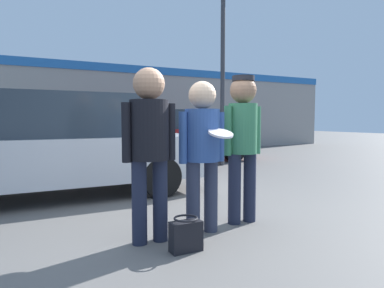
% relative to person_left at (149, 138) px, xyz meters
% --- Properties ---
extents(ground_plane, '(56.00, 56.00, 0.00)m').
position_rel_person_left_xyz_m(ground_plane, '(0.56, 0.07, -1.05)').
color(ground_plane, '#5B5956').
extents(storefront_building, '(24.00, 0.22, 3.32)m').
position_rel_person_left_xyz_m(storefront_building, '(0.56, 9.74, 0.64)').
color(storefront_building, gray).
rests_on(storefront_building, ground).
extents(person_left, '(0.55, 0.38, 1.74)m').
position_rel_person_left_xyz_m(person_left, '(0.00, 0.00, 0.00)').
color(person_left, '#1E2338').
rests_on(person_left, ground).
extents(person_middle_with_frisbee, '(0.54, 0.58, 1.64)m').
position_rel_person_left_xyz_m(person_middle_with_frisbee, '(0.61, 0.02, -0.07)').
color(person_middle_with_frisbee, '#2D3347').
rests_on(person_middle_with_frisbee, ground).
extents(person_right, '(0.51, 0.34, 1.74)m').
position_rel_person_left_xyz_m(person_right, '(1.21, 0.13, 0.00)').
color(person_right, '#1E2338').
rests_on(person_right, ground).
extents(parked_car_near, '(4.38, 1.87, 1.63)m').
position_rel_person_left_xyz_m(parked_car_near, '(-0.53, 2.66, -0.24)').
color(parked_car_near, '#B7BABF').
rests_on(parked_car_near, ground).
extents(parked_car_far, '(4.40, 1.84, 1.52)m').
position_rel_person_left_xyz_m(parked_car_far, '(3.14, 5.98, -0.28)').
color(parked_car_far, maroon).
rests_on(parked_car_far, ground).
extents(street_lamp, '(1.21, 0.35, 5.03)m').
position_rel_person_left_xyz_m(street_lamp, '(4.01, 4.64, 2.09)').
color(street_lamp, '#38383D').
rests_on(street_lamp, ground).
extents(handbag, '(0.30, 0.23, 0.32)m').
position_rel_person_left_xyz_m(handbag, '(0.21, -0.38, -0.89)').
color(handbag, black).
rests_on(handbag, ground).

